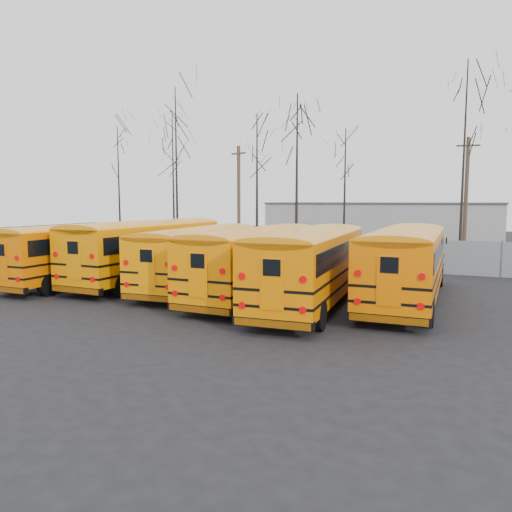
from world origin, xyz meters
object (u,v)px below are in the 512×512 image
at_px(bus_a, 83,248).
at_px(bus_b, 150,246).
at_px(bus_c, 201,252).
at_px(utility_pole_left, 239,200).
at_px(bus_e, 312,260).
at_px(bus_d, 257,256).
at_px(utility_pole_right, 466,199).
at_px(bus_f, 406,259).

xyz_separation_m(bus_a, bus_b, (3.27, 1.29, 0.11)).
xyz_separation_m(bus_b, bus_c, (3.27, -0.45, -0.15)).
height_order(bus_b, utility_pole_left, utility_pole_left).
xyz_separation_m(bus_e, utility_pole_left, (-10.61, 15.35, 2.43)).
bearing_deg(bus_d, utility_pole_left, 119.32).
distance_m(utility_pole_left, utility_pole_right, 16.25).
distance_m(bus_f, utility_pole_left, 19.47).
height_order(bus_a, bus_e, bus_e).
distance_m(bus_b, utility_pole_left, 13.40).
distance_m(bus_d, bus_f, 6.28).
distance_m(bus_e, bus_f, 3.97).
height_order(bus_d, bus_e, bus_e).
relative_size(bus_c, bus_f, 0.96).
bearing_deg(bus_c, bus_a, -176.87).
distance_m(bus_d, utility_pole_left, 16.68).
bearing_deg(bus_b, bus_e, -11.85).
height_order(bus_e, utility_pole_right, utility_pole_right).
bearing_deg(utility_pole_left, utility_pole_right, 32.57).
xyz_separation_m(bus_f, utility_pole_left, (-14.01, 13.30, 2.42)).
height_order(bus_c, bus_e, bus_e).
bearing_deg(utility_pole_left, bus_d, -40.26).
xyz_separation_m(bus_a, utility_pole_right, (18.03, 17.59, 2.59)).
bearing_deg(bus_c, bus_b, 167.98).
distance_m(bus_c, bus_d, 3.53).
bearing_deg(bus_d, bus_c, 165.63).
bearing_deg(bus_b, bus_d, -10.34).
bearing_deg(bus_f, utility_pole_right, 82.04).
xyz_separation_m(bus_b, bus_d, (6.67, -1.38, -0.10)).
height_order(bus_a, bus_c, bus_a).
bearing_deg(bus_b, utility_pole_right, 49.17).
bearing_deg(bus_a, utility_pole_right, 43.97).
height_order(bus_d, utility_pole_right, utility_pole_right).
xyz_separation_m(bus_c, bus_e, (6.17, -1.76, 0.09)).
relative_size(bus_d, bus_e, 0.97).
relative_size(bus_b, utility_pole_right, 1.39).
bearing_deg(bus_b, bus_f, 0.60).
bearing_deg(bus_a, bus_f, 3.67).
relative_size(bus_c, utility_pole_left, 1.32).
height_order(utility_pole_left, utility_pole_right, utility_pole_right).
relative_size(bus_d, utility_pole_left, 1.35).
bearing_deg(bus_b, bus_c, -6.46).
height_order(bus_d, utility_pole_left, utility_pole_left).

